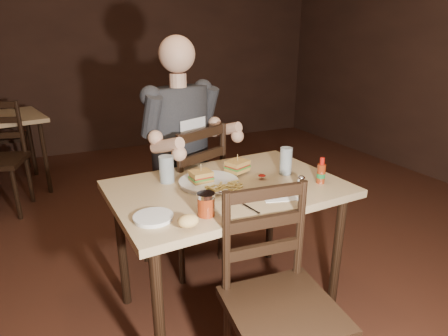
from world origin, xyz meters
name	(u,v)px	position (x,y,z in m)	size (l,w,h in m)	color
room_shell	(218,59)	(0.00, 0.00, 1.40)	(7.00, 7.00, 7.00)	black
main_table	(228,200)	(0.00, -0.13, 0.69)	(1.23, 0.86, 0.77)	tan
chair_far	(182,196)	(-0.07, 0.44, 0.50)	(0.46, 0.50, 0.99)	black
chair_near	(283,310)	(-0.05, -0.75, 0.47)	(0.43, 0.47, 0.93)	black
bg_chair_far	(7,137)	(-1.29, 2.96, 0.43)	(0.39, 0.43, 0.86)	black
diner	(184,121)	(-0.05, 0.39, 1.01)	(0.58, 0.45, 1.00)	#2A2B2F
dinner_plate	(209,183)	(-0.09, -0.07, 0.78)	(0.31, 0.31, 0.02)	white
sandwich_left	(201,173)	(-0.13, -0.06, 0.84)	(0.11, 0.09, 0.10)	tan
sandwich_right	(237,163)	(0.12, 0.01, 0.84)	(0.12, 0.10, 0.10)	tan
fries_pile	(223,186)	(-0.06, -0.20, 0.81)	(0.23, 0.16, 0.04)	#E5C661
ketchup_dollop	(262,176)	(0.20, -0.13, 0.79)	(0.04, 0.04, 0.01)	maroon
glass_left	(167,169)	(-0.27, 0.06, 0.84)	(0.08, 0.08, 0.14)	silver
glass_right	(286,161)	(0.37, -0.11, 0.85)	(0.07, 0.07, 0.15)	silver
hot_sauce	(321,170)	(0.46, -0.30, 0.84)	(0.04, 0.04, 0.14)	maroon
salt_shaker	(301,183)	(0.31, -0.33, 0.80)	(0.04, 0.04, 0.07)	white
syrup_dispenser	(206,204)	(-0.23, -0.40, 0.82)	(0.08, 0.08, 0.10)	maroon
napkin	(278,195)	(0.17, -0.35, 0.77)	(0.17, 0.16, 0.00)	white
knife	(245,205)	(-0.04, -0.39, 0.78)	(0.01, 0.20, 0.00)	silver
fork	(274,192)	(0.17, -0.31, 0.78)	(0.01, 0.17, 0.01)	silver
side_plate	(153,218)	(-0.45, -0.34, 0.78)	(0.17, 0.17, 0.01)	white
bread_roll	(188,221)	(-0.35, -0.49, 0.81)	(0.09, 0.07, 0.05)	#DFB063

